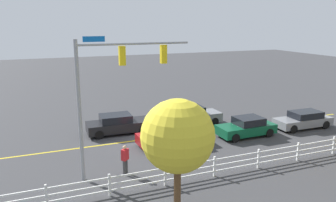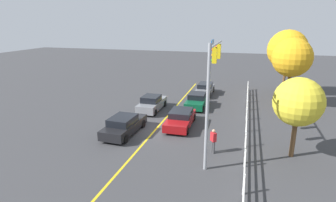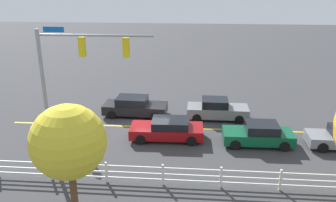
{
  "view_description": "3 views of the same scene",
  "coord_description": "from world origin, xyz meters",
  "px_view_note": "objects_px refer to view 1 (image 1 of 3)",
  "views": [
    {
      "loc": [
        7.3,
        22.21,
        8.32
      ],
      "look_at": [
        -1.03,
        1.67,
        3.1
      ],
      "focal_mm": 36.65,
      "sensor_mm": 36.0,
      "label": 1
    },
    {
      "loc": [
        19.96,
        6.8,
        8.54
      ],
      "look_at": [
        0.06,
        1.07,
        2.54
      ],
      "focal_mm": 29.5,
      "sensor_mm": 36.0,
      "label": 2
    },
    {
      "loc": [
        -3.06,
        22.05,
        9.85
      ],
      "look_at": [
        -1.33,
        1.22,
        2.42
      ],
      "focal_mm": 36.79,
      "sensor_mm": 36.0,
      "label": 3
    }
  ],
  "objects_px": {
    "car_2": "(118,124)",
    "tree_2": "(178,136)",
    "car_1": "(246,127)",
    "car_3": "(193,116)",
    "car_0": "(303,120)",
    "car_4": "(173,136)",
    "pedestrian": "(125,158)"
  },
  "relations": [
    {
      "from": "car_3",
      "to": "tree_2",
      "type": "relative_size",
      "value": 0.85
    },
    {
      "from": "car_1",
      "to": "car_3",
      "type": "distance_m",
      "value": 4.7
    },
    {
      "from": "car_2",
      "to": "tree_2",
      "type": "bearing_deg",
      "value": -89.95
    },
    {
      "from": "car_2",
      "to": "car_3",
      "type": "xyz_separation_m",
      "value": [
        -6.2,
        0.14,
        0.01
      ]
    },
    {
      "from": "car_0",
      "to": "car_3",
      "type": "bearing_deg",
      "value": -26.68
    },
    {
      "from": "car_1",
      "to": "pedestrian",
      "type": "distance_m",
      "value": 10.4
    },
    {
      "from": "car_0",
      "to": "car_4",
      "type": "bearing_deg",
      "value": -0.6
    },
    {
      "from": "car_3",
      "to": "car_4",
      "type": "xyz_separation_m",
      "value": [
        3.37,
        3.73,
        -0.05
      ]
    },
    {
      "from": "car_2",
      "to": "car_4",
      "type": "relative_size",
      "value": 1.02
    },
    {
      "from": "car_2",
      "to": "car_4",
      "type": "height_order",
      "value": "car_2"
    },
    {
      "from": "car_0",
      "to": "car_1",
      "type": "distance_m",
      "value": 5.34
    },
    {
      "from": "car_4",
      "to": "pedestrian",
      "type": "height_order",
      "value": "pedestrian"
    },
    {
      "from": "car_4",
      "to": "pedestrian",
      "type": "distance_m",
      "value": 5.34
    },
    {
      "from": "car_3",
      "to": "pedestrian",
      "type": "distance_m",
      "value": 10.32
    },
    {
      "from": "car_1",
      "to": "car_2",
      "type": "bearing_deg",
      "value": -27.03
    },
    {
      "from": "car_1",
      "to": "tree_2",
      "type": "height_order",
      "value": "tree_2"
    },
    {
      "from": "car_2",
      "to": "car_3",
      "type": "distance_m",
      "value": 6.2
    },
    {
      "from": "car_2",
      "to": "tree_2",
      "type": "distance_m",
      "value": 12.52
    },
    {
      "from": "car_3",
      "to": "tree_2",
      "type": "distance_m",
      "value": 14.04
    },
    {
      "from": "car_1",
      "to": "pedestrian",
      "type": "relative_size",
      "value": 2.57
    },
    {
      "from": "car_4",
      "to": "pedestrian",
      "type": "xyz_separation_m",
      "value": [
        4.22,
        3.26,
        0.26
      ]
    },
    {
      "from": "car_4",
      "to": "car_3",
      "type": "bearing_deg",
      "value": -133.58
    },
    {
      "from": "car_1",
      "to": "car_2",
      "type": "xyz_separation_m",
      "value": [
        8.59,
        -4.2,
        0.03
      ]
    },
    {
      "from": "pedestrian",
      "to": "car_4",
      "type": "bearing_deg",
      "value": 89.12
    },
    {
      "from": "car_0",
      "to": "car_1",
      "type": "relative_size",
      "value": 1.07
    },
    {
      "from": "car_2",
      "to": "pedestrian",
      "type": "distance_m",
      "value": 7.27
    },
    {
      "from": "car_2",
      "to": "tree_2",
      "type": "relative_size",
      "value": 0.92
    },
    {
      "from": "car_0",
      "to": "tree_2",
      "type": "height_order",
      "value": "tree_2"
    },
    {
      "from": "pedestrian",
      "to": "tree_2",
      "type": "bearing_deg",
      "value": -27.88
    },
    {
      "from": "car_0",
      "to": "car_1",
      "type": "bearing_deg",
      "value": 0.87
    },
    {
      "from": "pedestrian",
      "to": "tree_2",
      "type": "xyz_separation_m",
      "value": [
        -0.94,
        5.02,
        2.77
      ]
    },
    {
      "from": "tree_2",
      "to": "car_3",
      "type": "bearing_deg",
      "value": -118.96
    }
  ]
}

